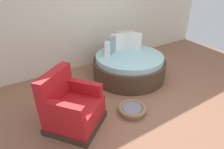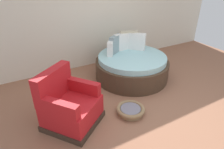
% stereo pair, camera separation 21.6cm
% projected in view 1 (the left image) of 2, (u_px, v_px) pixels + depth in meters
% --- Properties ---
extents(ground_plane, '(8.00, 8.00, 0.02)m').
position_uv_depth(ground_plane, '(152.00, 111.00, 3.59)').
color(ground_plane, '#936047').
extents(back_wall, '(8.00, 0.12, 2.97)m').
position_uv_depth(back_wall, '(86.00, 7.00, 4.72)').
color(back_wall, silver).
rests_on(back_wall, ground_plane).
extents(round_daybed, '(1.69, 1.69, 0.99)m').
position_uv_depth(round_daybed, '(129.00, 65.00, 4.61)').
color(round_daybed, '#473323').
rests_on(round_daybed, ground_plane).
extents(red_armchair, '(1.12, 1.12, 0.94)m').
position_uv_depth(red_armchair, '(72.00, 108.00, 3.13)').
color(red_armchair, '#38281E').
rests_on(red_armchair, ground_plane).
extents(pet_basket, '(0.51, 0.51, 0.13)m').
position_uv_depth(pet_basket, '(132.00, 109.00, 3.51)').
color(pet_basket, '#8E704C').
rests_on(pet_basket, ground_plane).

